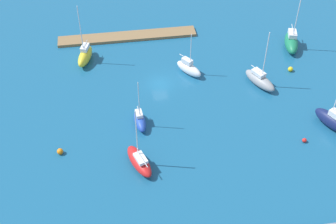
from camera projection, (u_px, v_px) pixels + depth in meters
water at (160, 84)px, 75.74m from camera, size 160.00×160.00×0.00m
pier_dock at (127, 36)px, 86.03m from camera, size 26.09×3.16×0.53m
sailboat_red_mid_basin at (139, 161)px, 61.71m from camera, size 4.10×6.60×9.90m
sailboat_yellow_near_pier at (85, 55)px, 79.64m from camera, size 3.57×6.19×11.16m
sailboat_gray_east_end at (260, 80)px, 74.83m from camera, size 4.76×6.75×10.39m
sailboat_green_far_north at (291, 42)px, 82.84m from camera, size 4.00×7.16×12.90m
sailboat_blue_inner_mooring at (140, 120)px, 67.82m from camera, size 2.00×4.87×8.31m
sailboat_white_outer_mooring at (189, 68)px, 77.14m from camera, size 4.46×5.25×8.02m
sailboat_navy_far_south at (332, 120)px, 67.35m from camera, size 4.50×6.34×11.07m
mooring_buoy_yellow at (290, 69)px, 78.08m from camera, size 0.86×0.86×0.86m
mooring_buoy_orange at (60, 151)px, 63.75m from camera, size 0.89×0.89×0.89m
mooring_buoy_red at (304, 140)px, 65.53m from camera, size 0.65×0.65×0.65m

